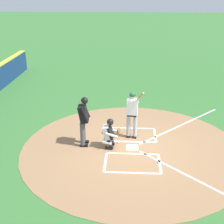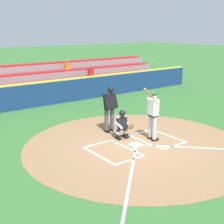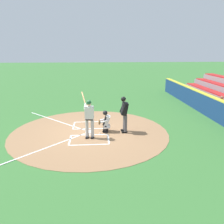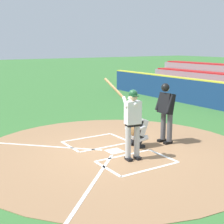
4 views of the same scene
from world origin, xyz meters
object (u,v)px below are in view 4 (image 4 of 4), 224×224
plate_umpire (166,109)px  baseball (136,150)px  catcher (138,128)px  batter (132,119)px

plate_umpire → baseball: plate_umpire is taller
catcher → plate_umpire: (-0.13, -0.95, 0.49)m
catcher → plate_umpire: bearing=-98.0°
batter → baseball: 1.27m
catcher → baseball: bearing=137.1°
batter → plate_umpire: (0.66, -1.75, -0.02)m
plate_umpire → baseball: size_ratio=25.20×
batter → plate_umpire: 1.87m
catcher → plate_umpire: plate_umpire is taller
batter → catcher: size_ratio=1.88×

